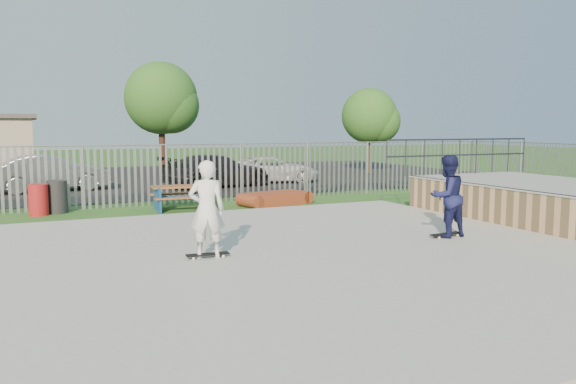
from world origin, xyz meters
name	(u,v)px	position (x,y,z in m)	size (l,w,h in m)	color
ground	(220,270)	(0.00, 0.00, 0.00)	(120.00, 120.00, 0.00)	#296221
concrete_slab	(220,266)	(0.00, 0.00, 0.07)	(15.00, 12.00, 0.15)	#A1A29C
quarter_pipe	(551,203)	(9.50, 1.04, 0.56)	(5.50, 7.05, 2.19)	tan
fence	(203,188)	(1.00, 4.59, 1.00)	(26.04, 16.02, 2.00)	gray
picnic_table	(181,197)	(1.17, 7.75, 0.38)	(1.86, 1.56, 0.76)	brown
funbox	(275,199)	(4.27, 7.50, 0.21)	(2.28, 1.53, 0.42)	maroon
trash_bin_red	(38,200)	(-2.93, 8.26, 0.46)	(0.55, 0.55, 0.92)	#A5191B
trash_bin_grey	(57,197)	(-2.41, 8.52, 0.49)	(0.59, 0.59, 0.98)	black
parking_lot	(103,180)	(0.00, 19.00, 0.01)	(40.00, 18.00, 0.02)	black
car_silver	(50,173)	(-2.43, 14.75, 0.75)	(1.55, 4.45, 1.47)	#A5A5AA
car_dark	(217,171)	(4.13, 13.56, 0.71)	(1.94, 4.77, 1.38)	black
car_white	(273,169)	(7.11, 14.51, 0.62)	(1.99, 4.31, 1.20)	silver
tree_mid	(161,98)	(3.57, 22.09, 4.17)	(4.01, 4.01, 6.19)	#3F2319
tree_right	(369,116)	(14.17, 17.35, 3.19)	(3.08, 3.08, 4.75)	#44321B
skateboard_a	(446,235)	(5.26, 0.16, 0.19)	(0.82, 0.28, 0.08)	black
skateboard_b	(208,256)	(-0.12, 0.39, 0.19)	(0.81, 0.26, 0.08)	black
skater_navy	(447,196)	(5.26, 0.16, 1.06)	(0.88, 0.69, 1.82)	#151943
skater_white	(207,209)	(-0.12, 0.39, 1.06)	(0.66, 0.44, 1.82)	white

